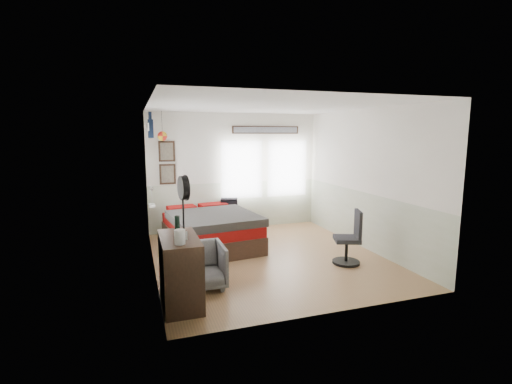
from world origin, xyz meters
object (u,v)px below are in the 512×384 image
bed (211,229)px  task_chair (350,242)px  armchair (200,266)px  nightstand (229,219)px  dresser (180,270)px

bed → task_chair: task_chair is taller
armchair → task_chair: (2.62, 0.19, 0.06)m
bed → nightstand: size_ratio=4.25×
bed → dresser: (-0.89, -2.39, 0.11)m
armchair → nightstand: bearing=68.7°
dresser → armchair: bearing=51.1°
bed → armchair: bed is taller
bed → task_chair: (2.07, -1.78, 0.05)m
bed → nightstand: 1.18m
nightstand → armchair: bearing=-104.1°
armchair → bed: bearing=74.9°
bed → nightstand: (0.64, 0.99, -0.06)m
armchair → nightstand: 3.19m
dresser → task_chair: 3.02m
dresser → bed: bearing=69.6°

